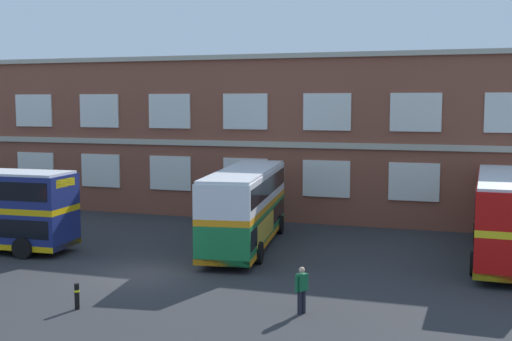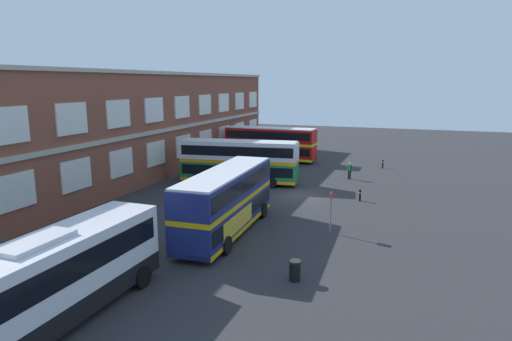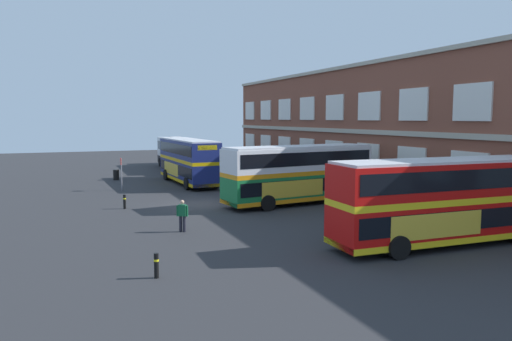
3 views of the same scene
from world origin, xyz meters
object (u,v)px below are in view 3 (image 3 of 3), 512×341
(double_decker_far, at_px, (442,200))
(safety_bollard_west, at_px, (156,265))
(double_decker_middle, at_px, (299,173))
(touring_coach, at_px, (178,153))
(safety_bollard_east, at_px, (125,201))
(bus_stand_flag, at_px, (121,171))
(station_litter_bin, at_px, (116,175))
(double_decker_near, at_px, (188,160))
(waiting_passenger, at_px, (182,214))

(double_decker_far, xyz_separation_m, safety_bollard_west, (-0.23, -13.32, -1.66))
(double_decker_middle, xyz_separation_m, touring_coach, (-26.17, -2.62, -0.24))
(safety_bollard_east, bearing_deg, bus_stand_flag, 174.60)
(touring_coach, relative_size, bus_stand_flag, 4.45)
(safety_bollard_east, bearing_deg, double_decker_far, 39.88)
(double_decker_middle, bearing_deg, station_litter_bin, -150.49)
(bus_stand_flag, bearing_deg, double_decker_middle, 44.19)
(double_decker_near, bearing_deg, bus_stand_flag, -70.51)
(double_decker_middle, relative_size, safety_bollard_east, 11.84)
(double_decker_middle, relative_size, safety_bollard_west, 11.84)
(double_decker_middle, height_order, station_litter_bin, double_decker_middle)
(waiting_passenger, distance_m, bus_stand_flag, 16.51)
(waiting_passenger, distance_m, station_litter_bin, 23.84)
(double_decker_far, bearing_deg, double_decker_middle, -175.11)
(double_decker_far, relative_size, safety_bollard_west, 11.65)
(double_decker_middle, bearing_deg, double_decker_near, -161.06)
(double_decker_middle, xyz_separation_m, station_litter_bin, (-18.46, -10.45, -1.63))
(waiting_passenger, xyz_separation_m, safety_bollard_west, (7.02, -2.67, -0.44))
(double_decker_far, relative_size, safety_bollard_east, 11.65)
(bus_stand_flag, bearing_deg, double_decker_far, 26.58)
(touring_coach, bearing_deg, safety_bollard_east, -20.78)
(touring_coach, xyz_separation_m, station_litter_bin, (7.71, -7.83, -1.39))
(safety_bollard_east, bearing_deg, waiting_passenger, 14.30)
(double_decker_middle, height_order, waiting_passenger, double_decker_middle)
(touring_coach, height_order, safety_bollard_east, touring_coach)
(double_decker_far, height_order, touring_coach, double_decker_far)
(station_litter_bin, xyz_separation_m, safety_bollard_west, (30.84, -1.79, -0.03))
(bus_stand_flag, relative_size, safety_bollard_east, 2.84)
(safety_bollard_west, bearing_deg, double_decker_far, 89.00)
(double_decker_near, height_order, touring_coach, double_decker_near)
(double_decker_far, bearing_deg, touring_coach, -174.55)
(waiting_passenger, height_order, bus_stand_flag, bus_stand_flag)
(waiting_passenger, xyz_separation_m, bus_stand_flag, (-16.45, -1.21, 0.70))
(waiting_passenger, height_order, station_litter_bin, waiting_passenger)
(waiting_passenger, bearing_deg, bus_stand_flag, -175.80)
(touring_coach, height_order, safety_bollard_west, touring_coach)
(bus_stand_flag, relative_size, safety_bollard_west, 2.84)
(double_decker_far, relative_size, bus_stand_flag, 4.10)
(touring_coach, relative_size, safety_bollard_west, 12.65)
(double_decker_near, bearing_deg, double_decker_middle, 18.94)
(double_decker_far, distance_m, safety_bollard_west, 13.42)
(bus_stand_flag, bearing_deg, safety_bollard_east, -5.40)
(double_decker_far, bearing_deg, double_decker_near, -167.71)
(safety_bollard_east, bearing_deg, station_litter_bin, 175.92)
(waiting_passenger, bearing_deg, touring_coach, 167.57)
(waiting_passenger, relative_size, safety_bollard_west, 1.79)
(touring_coach, height_order, station_litter_bin, touring_coach)
(double_decker_far, relative_size, station_litter_bin, 10.74)
(waiting_passenger, relative_size, safety_bollard_east, 1.79)
(double_decker_middle, distance_m, safety_bollard_east, 11.98)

